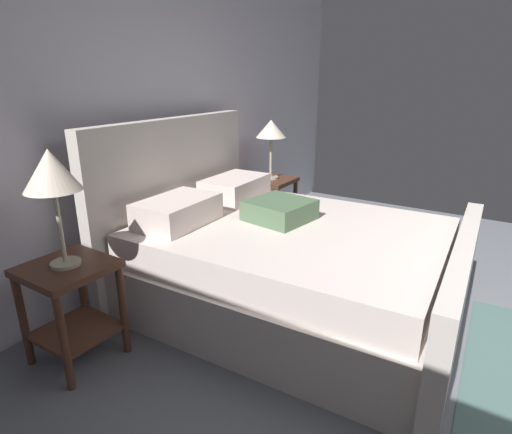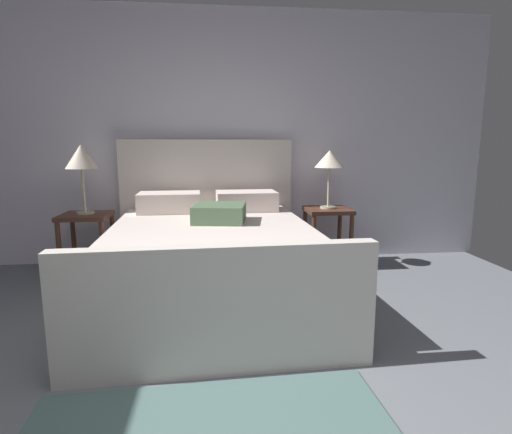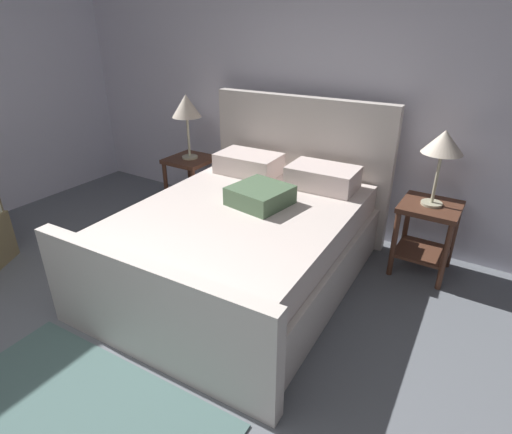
{
  "view_description": "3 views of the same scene",
  "coord_description": "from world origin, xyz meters",
  "px_view_note": "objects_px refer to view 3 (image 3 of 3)",
  "views": [
    {
      "loc": [
        -2.37,
        0.88,
        1.57
      ],
      "look_at": [
        0.06,
        2.44,
        0.59
      ],
      "focal_mm": 28.92,
      "sensor_mm": 36.0,
      "label": 1
    },
    {
      "loc": [
        0.0,
        -0.98,
        1.22
      ],
      "look_at": [
        0.36,
        2.44,
        0.62
      ],
      "focal_mm": 28.21,
      "sensor_mm": 36.0,
      "label": 2
    },
    {
      "loc": [
        1.56,
        -0.24,
        1.92
      ],
      "look_at": [
        0.09,
        2.08,
        0.58
      ],
      "focal_mm": 29.12,
      "sensor_mm": 36.0,
      "label": 3
    }
  ],
  "objects_px": {
    "nightstand_right": "(427,227)",
    "table_lamp_left": "(186,108)",
    "bed": "(247,236)",
    "table_lamp_right": "(443,144)",
    "nightstand_left": "(191,176)"
  },
  "relations": [
    {
      "from": "bed",
      "to": "nightstand_right",
      "type": "relative_size",
      "value": 3.73
    },
    {
      "from": "bed",
      "to": "nightstand_left",
      "type": "height_order",
      "value": "bed"
    },
    {
      "from": "nightstand_left",
      "to": "table_lamp_left",
      "type": "relative_size",
      "value": 0.94
    },
    {
      "from": "bed",
      "to": "table_lamp_left",
      "type": "distance_m",
      "value": 1.57
    },
    {
      "from": "nightstand_right",
      "to": "table_lamp_left",
      "type": "bearing_deg",
      "value": -177.64
    },
    {
      "from": "nightstand_right",
      "to": "table_lamp_left",
      "type": "distance_m",
      "value": 2.46
    },
    {
      "from": "table_lamp_right",
      "to": "table_lamp_left",
      "type": "bearing_deg",
      "value": -177.64
    },
    {
      "from": "bed",
      "to": "nightstand_left",
      "type": "distance_m",
      "value": 1.38
    },
    {
      "from": "table_lamp_right",
      "to": "table_lamp_left",
      "type": "distance_m",
      "value": 2.35
    },
    {
      "from": "bed",
      "to": "nightstand_right",
      "type": "bearing_deg",
      "value": 34.75
    },
    {
      "from": "bed",
      "to": "nightstand_left",
      "type": "relative_size",
      "value": 3.73
    },
    {
      "from": "table_lamp_right",
      "to": "table_lamp_left",
      "type": "height_order",
      "value": "table_lamp_left"
    },
    {
      "from": "table_lamp_right",
      "to": "nightstand_left",
      "type": "distance_m",
      "value": 2.45
    },
    {
      "from": "table_lamp_right",
      "to": "nightstand_left",
      "type": "relative_size",
      "value": 0.97
    },
    {
      "from": "bed",
      "to": "table_lamp_left",
      "type": "xyz_separation_m",
      "value": [
        -1.17,
        0.72,
        0.76
      ]
    }
  ]
}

